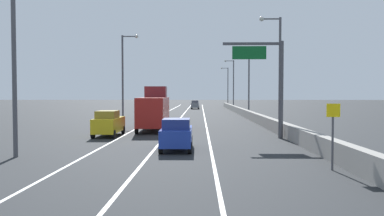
# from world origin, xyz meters

# --- Properties ---
(ground_plane) EXTENTS (320.00, 320.00, 0.00)m
(ground_plane) POSITION_xyz_m (0.00, 64.00, 0.00)
(ground_plane) COLOR #26282B
(lane_stripe_left) EXTENTS (0.16, 130.00, 0.00)m
(lane_stripe_left) POSITION_xyz_m (-5.50, 55.00, 0.00)
(lane_stripe_left) COLOR silver
(lane_stripe_left) RESTS_ON ground_plane
(lane_stripe_center) EXTENTS (0.16, 130.00, 0.00)m
(lane_stripe_center) POSITION_xyz_m (-2.00, 55.00, 0.00)
(lane_stripe_center) COLOR silver
(lane_stripe_center) RESTS_ON ground_plane
(lane_stripe_right) EXTENTS (0.16, 130.00, 0.00)m
(lane_stripe_right) POSITION_xyz_m (1.50, 55.00, 0.00)
(lane_stripe_right) COLOR silver
(lane_stripe_right) RESTS_ON ground_plane
(jersey_barrier_right) EXTENTS (0.60, 120.00, 1.10)m
(jersey_barrier_right) POSITION_xyz_m (7.67, 40.00, 0.55)
(jersey_barrier_right) COLOR gray
(jersey_barrier_right) RESTS_ON ground_plane
(overhead_sign_gantry) EXTENTS (4.68, 0.36, 7.50)m
(overhead_sign_gantry) POSITION_xyz_m (6.33, 25.53, 4.73)
(overhead_sign_gantry) COLOR #47474C
(overhead_sign_gantry) RESTS_ON ground_plane
(speed_advisory_sign) EXTENTS (0.60, 0.11, 3.00)m
(speed_advisory_sign) POSITION_xyz_m (6.77, 13.49, 1.76)
(speed_advisory_sign) COLOR #4C4C51
(speed_advisory_sign) RESTS_ON ground_plane
(lamp_post_right_second) EXTENTS (2.14, 0.44, 10.93)m
(lamp_post_right_second) POSITION_xyz_m (8.36, 33.13, 6.23)
(lamp_post_right_second) COLOR #4C4C51
(lamp_post_right_second) RESTS_ON ground_plane
(lamp_post_right_third) EXTENTS (2.14, 0.44, 10.93)m
(lamp_post_right_third) POSITION_xyz_m (8.31, 55.60, 6.23)
(lamp_post_right_third) COLOR #4C4C51
(lamp_post_right_third) RESTS_ON ground_plane
(lamp_post_right_fourth) EXTENTS (2.14, 0.44, 10.93)m
(lamp_post_right_fourth) POSITION_xyz_m (7.91, 78.07, 6.23)
(lamp_post_right_fourth) COLOR #4C4C51
(lamp_post_right_fourth) RESTS_ON ground_plane
(lamp_post_right_fifth) EXTENTS (2.14, 0.44, 10.93)m
(lamp_post_right_fifth) POSITION_xyz_m (8.37, 100.55, 6.23)
(lamp_post_right_fifth) COLOR #4C4C51
(lamp_post_right_fifth) RESTS_ON ground_plane
(lamp_post_left_near) EXTENTS (2.14, 0.44, 10.93)m
(lamp_post_left_near) POSITION_xyz_m (-8.95, 16.65, 6.23)
(lamp_post_left_near) COLOR #4C4C51
(lamp_post_left_near) RESTS_ON ground_plane
(lamp_post_left_mid) EXTENTS (2.14, 0.44, 10.93)m
(lamp_post_left_mid) POSITION_xyz_m (-8.75, 43.62, 6.23)
(lamp_post_left_mid) COLOR #4C4C51
(lamp_post_left_mid) RESTS_ON ground_plane
(car_gray_0) EXTENTS (1.91, 4.83, 2.03)m
(car_gray_0) POSITION_xyz_m (-0.33, 83.43, 1.01)
(car_gray_0) COLOR slate
(car_gray_0) RESTS_ON ground_plane
(car_blue_1) EXTENTS (1.91, 4.26, 1.94)m
(car_blue_1) POSITION_xyz_m (-0.60, 19.51, 0.97)
(car_blue_1) COLOR #1E389E
(car_blue_1) RESTS_ON ground_plane
(car_red_2) EXTENTS (1.99, 4.64, 1.92)m
(car_red_2) POSITION_xyz_m (-6.52, 49.91, 0.96)
(car_red_2) COLOR red
(car_red_2) RESTS_ON ground_plane
(car_yellow_3) EXTENTS (1.82, 4.51, 2.09)m
(car_yellow_3) POSITION_xyz_m (-6.64, 26.84, 1.04)
(car_yellow_3) COLOR gold
(car_yellow_3) RESTS_ON ground_plane
(box_truck) EXTENTS (2.69, 9.28, 4.20)m
(box_truck) POSITION_xyz_m (-3.60, 32.47, 1.92)
(box_truck) COLOR #A51E19
(box_truck) RESTS_ON ground_plane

